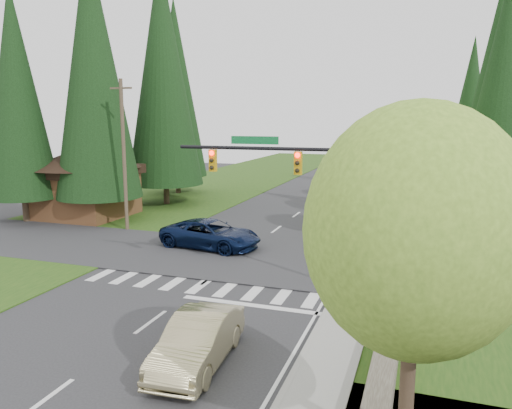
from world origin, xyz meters
The scene contains 34 objects.
ground centered at (0.00, 0.00, 0.00)m, with size 120.00×120.00×0.00m, color #28282B.
grass_east centered at (13.00, 20.00, 0.03)m, with size 14.00×110.00×0.06m, color #1E4312.
grass_west centered at (-13.00, 20.00, 0.03)m, with size 14.00×110.00×0.06m, color #1E4312.
cross_street centered at (0.00, 8.00, 0.00)m, with size 120.00×8.00×0.10m, color #28282B.
sidewalk_east centered at (6.90, 22.00, 0.07)m, with size 1.80×80.00×0.13m, color gray.
curb_east centered at (6.05, 22.00, 0.07)m, with size 0.20×80.00×0.13m, color gray.
stone_wall_south centered at (8.60, -3.00, 0.35)m, with size 0.70×14.00×0.70m, color #4C4438.
stone_wall_north centered at (8.60, 30.00, 0.35)m, with size 0.70×40.00×0.70m, color #4C4438.
traffic_signal centered at (4.37, 4.50, 4.98)m, with size 8.70×0.37×6.80m.
brown_building centered at (-15.00, 15.00, 3.14)m, with size 8.40×8.40×5.40m.
utility_pole centered at (-9.50, 12.00, 5.14)m, with size 1.60×0.24×10.00m.
decid_tree_0 centered at (9.20, 14.00, 5.60)m, with size 4.80×4.80×8.37m.
decid_tree_1 centered at (9.30, 21.00, 5.80)m, with size 5.20×5.20×8.80m.
decid_tree_2 centered at (9.10, 28.00, 5.93)m, with size 5.00×5.00×8.82m.
decid_tree_3 centered at (9.20, 35.00, 5.66)m, with size 5.00×5.00×8.55m.
decid_tree_4 centered at (9.30, 42.00, 6.06)m, with size 5.40×5.40×9.18m.
decid_tree_5 centered at (9.10, 49.00, 5.53)m, with size 4.80×4.80×8.30m.
decid_tree_6 centered at (9.20, 56.00, 5.86)m, with size 5.20×5.20×8.86m.
decid_tree_south centered at (9.30, -6.00, 5.27)m, with size 4.60×4.60×7.92m.
conifer_w_a centered at (-13.00, 14.00, 10.79)m, with size 6.12×6.12×19.80m.
conifer_w_b centered at (-16.00, 18.00, 9.79)m, with size 5.44×5.44×17.80m.
conifer_w_c centered at (-12.00, 22.00, 11.29)m, with size 6.46×6.46×20.80m.
conifer_w_d centered at (-18.00, 12.00, 9.29)m, with size 5.10×5.10×16.80m.
conifer_w_e centered at (-14.00, 28.00, 10.29)m, with size 5.78×5.78×18.80m.
conifer_e_a centered at (14.00, 20.00, 9.79)m, with size 5.44×5.44×17.80m.
conifer_e_b centered at (15.00, 34.00, 10.79)m, with size 6.12×6.12×19.80m.
conifer_e_c centered at (14.00, 48.00, 9.29)m, with size 5.10×5.10×16.80m.
sedan_champagne centered at (3.07, -3.36, 0.78)m, with size 1.65×4.72×1.56m, color #C5B783.
suv_navy centered at (-2.22, 9.54, 0.83)m, with size 2.74×5.95×1.65m, color #0A1635.
parked_car_a centered at (4.75, 15.56, 0.75)m, with size 1.77×4.39×1.50m, color #AAA9AE.
parked_car_b centered at (4.20, 23.78, 0.72)m, with size 2.03×4.99×1.45m, color gray.
parked_car_c centered at (4.20, 35.25, 0.80)m, with size 1.70×4.88×1.61m, color #B0AFB5.
parked_car_d centered at (5.34, 41.44, 0.74)m, with size 1.75×4.35×1.48m, color silver.
parked_car_e centered at (5.60, 43.00, 0.74)m, with size 2.06×5.07×1.47m, color silver.
Camera 1 is at (9.41, -16.38, 7.56)m, focal length 35.00 mm.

